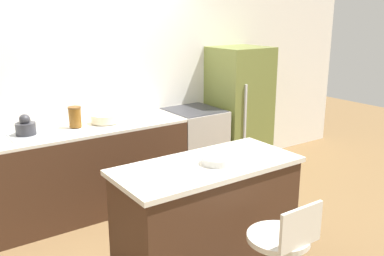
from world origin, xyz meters
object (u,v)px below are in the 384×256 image
kettle (25,127)px  oven_range (194,147)px  refrigerator (239,111)px  mixing_bowl (105,118)px

kettle → oven_range: bearing=-1.3°
oven_range → refrigerator: refrigerator is taller
refrigerator → kettle: 2.65m
kettle → mixing_bowl: 0.81m
refrigerator → oven_range: bearing=-179.1°
mixing_bowl → oven_range: bearing=-2.3°
oven_range → mixing_bowl: size_ratio=3.16×
refrigerator → kettle: refrigerator is taller
refrigerator → mixing_bowl: 1.84m
refrigerator → kettle: size_ratio=8.23×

